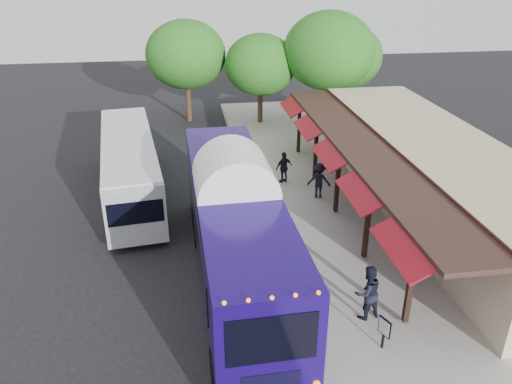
{
  "coord_description": "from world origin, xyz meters",
  "views": [
    {
      "loc": [
        -3.02,
        -16.26,
        11.2
      ],
      "look_at": [
        -0.14,
        3.33,
        1.8
      ],
      "focal_mm": 35.0,
      "sensor_mm": 36.0,
      "label": 1
    }
  ],
  "objects_px": {
    "ped_a": "(270,199)",
    "ped_d": "(319,180)",
    "coach_bus": "(236,227)",
    "sign_board": "(384,329)",
    "city_bus": "(130,165)",
    "ped_c": "(284,167)",
    "ped_b": "(367,292)"
  },
  "relations": [
    {
      "from": "coach_bus",
      "to": "ped_c",
      "type": "xyz_separation_m",
      "value": [
        3.48,
        8.29,
        -1.27
      ]
    },
    {
      "from": "ped_d",
      "to": "coach_bus",
      "type": "bearing_deg",
      "value": 68.07
    },
    {
      "from": "ped_a",
      "to": "ped_c",
      "type": "distance_m",
      "value": 4.09
    },
    {
      "from": "ped_a",
      "to": "city_bus",
      "type": "bearing_deg",
      "value": 116.09
    },
    {
      "from": "ped_d",
      "to": "ped_b",
      "type": "bearing_deg",
      "value": 100.87
    },
    {
      "from": "ped_c",
      "to": "ped_d",
      "type": "relative_size",
      "value": 0.95
    },
    {
      "from": "coach_bus",
      "to": "sign_board",
      "type": "bearing_deg",
      "value": -49.58
    },
    {
      "from": "ped_d",
      "to": "sign_board",
      "type": "relative_size",
      "value": 1.63
    },
    {
      "from": "ped_c",
      "to": "sign_board",
      "type": "relative_size",
      "value": 1.54
    },
    {
      "from": "coach_bus",
      "to": "ped_d",
      "type": "height_order",
      "value": "coach_bus"
    },
    {
      "from": "coach_bus",
      "to": "ped_b",
      "type": "distance_m",
      "value": 5.16
    },
    {
      "from": "ped_a",
      "to": "sign_board",
      "type": "xyz_separation_m",
      "value": [
        2.0,
        -8.97,
        -0.21
      ]
    },
    {
      "from": "city_bus",
      "to": "coach_bus",
      "type": "bearing_deg",
      "value": -67.97
    },
    {
      "from": "coach_bus",
      "to": "ped_a",
      "type": "relative_size",
      "value": 6.94
    },
    {
      "from": "city_bus",
      "to": "ped_c",
      "type": "distance_m",
      "value": 7.99
    },
    {
      "from": "sign_board",
      "to": "ped_d",
      "type": "bearing_deg",
      "value": 63.9
    },
    {
      "from": "coach_bus",
      "to": "city_bus",
      "type": "relative_size",
      "value": 1.15
    },
    {
      "from": "ped_c",
      "to": "ped_d",
      "type": "bearing_deg",
      "value": 100.49
    },
    {
      "from": "city_bus",
      "to": "sign_board",
      "type": "bearing_deg",
      "value": -62.86
    },
    {
      "from": "coach_bus",
      "to": "sign_board",
      "type": "height_order",
      "value": "coach_bus"
    },
    {
      "from": "coach_bus",
      "to": "city_bus",
      "type": "xyz_separation_m",
      "value": [
        -4.47,
        8.06,
        -0.58
      ]
    },
    {
      "from": "ped_c",
      "to": "coach_bus",
      "type": "bearing_deg",
      "value": 44.01
    },
    {
      "from": "ped_a",
      "to": "ped_d",
      "type": "relative_size",
      "value": 1.06
    },
    {
      "from": "ped_b",
      "to": "ped_d",
      "type": "height_order",
      "value": "ped_b"
    },
    {
      "from": "city_bus",
      "to": "ped_a",
      "type": "height_order",
      "value": "city_bus"
    },
    {
      "from": "ped_a",
      "to": "ped_d",
      "type": "height_order",
      "value": "ped_a"
    },
    {
      "from": "city_bus",
      "to": "ped_c",
      "type": "xyz_separation_m",
      "value": [
        7.95,
        0.23,
        -0.69
      ]
    },
    {
      "from": "ped_d",
      "to": "ped_c",
      "type": "bearing_deg",
      "value": -40.39
    },
    {
      "from": "ped_b",
      "to": "city_bus",
      "type": "bearing_deg",
      "value": -65.74
    },
    {
      "from": "ped_a",
      "to": "ped_b",
      "type": "bearing_deg",
      "value": -110.12
    },
    {
      "from": "ped_a",
      "to": "ped_c",
      "type": "height_order",
      "value": "ped_a"
    },
    {
      "from": "city_bus",
      "to": "ped_d",
      "type": "bearing_deg",
      "value": -18.04
    }
  ]
}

